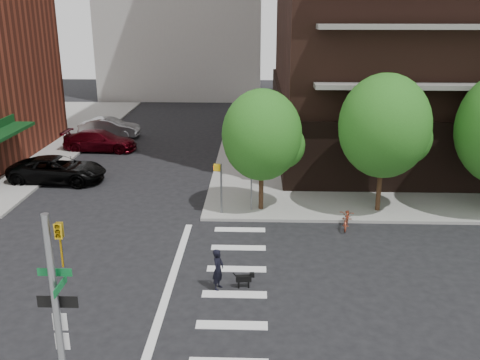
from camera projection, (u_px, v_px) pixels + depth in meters
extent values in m
plane|color=black|center=(154.00, 293.00, 19.83)|extent=(120.00, 120.00, 0.00)
cube|color=gray|center=(473.00, 142.00, 41.46)|extent=(39.00, 33.00, 0.15)
cube|color=silver|center=(232.00, 325.00, 17.83)|extent=(2.40, 0.50, 0.01)
cube|color=silver|center=(234.00, 294.00, 19.73)|extent=(2.40, 0.50, 0.01)
cube|color=silver|center=(237.00, 269.00, 21.63)|extent=(2.40, 0.50, 0.01)
cube|color=silver|center=(238.00, 248.00, 23.53)|extent=(2.40, 0.50, 0.01)
cube|color=silver|center=(240.00, 230.00, 25.43)|extent=(2.40, 0.50, 0.01)
cube|color=silver|center=(167.00, 293.00, 19.81)|extent=(0.30, 13.00, 0.01)
cube|color=black|center=(441.00, 114.00, 41.37)|extent=(25.50, 25.50, 4.00)
cube|color=#0C3814|center=(3.00, 134.00, 31.63)|extent=(1.40, 6.00, 0.20)
cylinder|color=#301E11|center=(261.00, 187.00, 27.37)|extent=(0.24, 0.24, 2.30)
sphere|color=#235B19|center=(262.00, 135.00, 26.51)|extent=(4.00, 4.00, 4.00)
cylinder|color=#301E11|center=(379.00, 186.00, 27.13)|extent=(0.24, 0.24, 2.60)
sphere|color=#235B19|center=(384.00, 126.00, 26.16)|extent=(4.50, 4.50, 4.50)
cylinder|color=slate|center=(60.00, 341.00, 11.74)|extent=(0.16, 0.16, 6.00)
imported|color=gold|center=(60.00, 246.00, 11.02)|extent=(0.16, 0.20, 1.00)
cube|color=#0A5926|center=(55.00, 272.00, 11.39)|extent=(0.75, 0.02, 0.18)
cube|color=#0A5926|center=(60.00, 286.00, 11.32)|extent=(0.02, 0.75, 0.18)
cube|color=black|center=(58.00, 302.00, 11.58)|extent=(0.90, 0.02, 0.28)
cube|color=silver|center=(60.00, 322.00, 11.73)|extent=(0.32, 0.02, 0.42)
cube|color=silver|center=(62.00, 341.00, 11.89)|extent=(0.32, 0.02, 0.42)
cylinder|color=slate|center=(221.00, 189.00, 26.72)|extent=(0.10, 0.10, 2.60)
cube|color=gold|center=(217.00, 167.00, 26.39)|extent=(0.32, 0.25, 0.32)
cylinder|color=slate|center=(251.00, 189.00, 27.21)|extent=(0.08, 0.08, 2.20)
cube|color=gold|center=(251.00, 173.00, 26.79)|extent=(0.64, 0.02, 0.64)
imported|color=black|center=(58.00, 170.00, 32.07)|extent=(2.85, 5.76, 1.57)
imported|color=#3D040B|center=(100.00, 141.00, 39.03)|extent=(2.38, 5.38, 1.54)
imported|color=#9C9EA2|center=(110.00, 128.00, 43.14)|extent=(1.74, 4.82, 1.58)
imported|color=#993D25|center=(347.00, 218.00, 25.59)|extent=(1.05, 1.93, 0.96)
imported|color=black|center=(218.00, 269.00, 19.90)|extent=(0.68, 0.55, 1.62)
cube|color=black|center=(244.00, 278.00, 20.14)|extent=(0.60, 0.25, 0.23)
cube|color=black|center=(252.00, 275.00, 20.12)|extent=(0.18, 0.15, 0.17)
cylinder|color=black|center=(248.00, 284.00, 20.26)|extent=(0.06, 0.06, 0.25)
cylinder|color=black|center=(239.00, 285.00, 20.17)|extent=(0.06, 0.06, 0.25)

